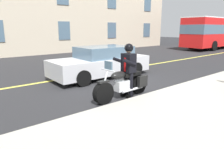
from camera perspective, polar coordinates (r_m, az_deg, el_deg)
ground_plane at (r=8.40m, az=1.09°, el=-2.42°), size 80.00×80.00×0.00m
lane_center_stripe at (r=9.97m, az=-6.29°, el=-0.03°), size 60.00×0.16×0.01m
motorcycle_main at (r=6.57m, az=3.32°, el=-2.69°), size 2.22×0.65×1.26m
rider_main at (r=6.57m, az=4.54°, el=2.52°), size 0.64×0.57×1.74m
bus_near at (r=26.17m, az=27.44°, el=10.64°), size 11.05×2.70×3.30m
car_dark at (r=9.40m, az=-2.93°, el=3.49°), size 4.60×1.92×1.40m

